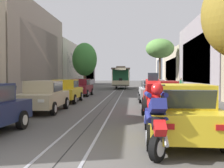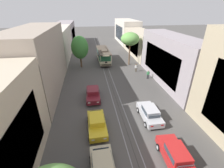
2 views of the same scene
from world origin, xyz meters
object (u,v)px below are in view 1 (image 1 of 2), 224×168
at_px(parked_car_beige_second_left, 43,96).
at_px(pedestrian_on_left_pavement, 166,84).
at_px(parked_car_yellow_near_right, 180,112).
at_px(street_tree_kerb_left_second, 85,59).
at_px(parked_car_yellow_mid_left, 65,91).
at_px(parked_car_red_second_right, 161,96).
at_px(motorcycle_with_rider, 155,113).
at_px(cable_car_trolley, 121,77).
at_px(parked_car_maroon_fourth_left, 80,87).
at_px(parked_car_silver_mid_right, 152,90).
at_px(street_tree_kerb_right_second, 160,49).
at_px(pedestrian_on_right_pavement, 181,84).

height_order(parked_car_beige_second_left, pedestrian_on_left_pavement, pedestrian_on_left_pavement).
bearing_deg(parked_car_yellow_near_right, street_tree_kerb_left_second, 104.59).
xyz_separation_m(parked_car_yellow_mid_left, parked_car_red_second_right, (6.12, -4.96, 0.00)).
distance_m(parked_car_beige_second_left, motorcycle_with_rider, 9.08).
distance_m(parked_car_yellow_near_right, motorcycle_with_rider, 1.95).
height_order(parked_car_red_second_right, motorcycle_with_rider, motorcycle_with_rider).
bearing_deg(street_tree_kerb_left_second, pedestrian_on_left_pavement, -22.53).
xyz_separation_m(parked_car_beige_second_left, cable_car_trolley, (2.95, 27.91, 0.86)).
relative_size(parked_car_maroon_fourth_left, cable_car_trolley, 0.48).
distance_m(parked_car_beige_second_left, parked_car_silver_mid_right, 8.48).
distance_m(parked_car_maroon_fourth_left, parked_car_red_second_right, 12.83).
relative_size(parked_car_red_second_right, motorcycle_with_rider, 2.34).
bearing_deg(cable_car_trolley, street_tree_kerb_right_second, -28.17).
distance_m(parked_car_beige_second_left, street_tree_kerb_right_second, 26.80).
bearing_deg(street_tree_kerb_left_second, parked_car_yellow_near_right, -75.41).
height_order(parked_car_yellow_near_right, motorcycle_with_rider, motorcycle_with_rider).
bearing_deg(street_tree_kerb_left_second, parked_car_silver_mid_right, -66.84).
xyz_separation_m(parked_car_yellow_near_right, parked_car_silver_mid_right, (0.11, 11.82, 0.00)).
bearing_deg(street_tree_kerb_left_second, parked_car_beige_second_left, -85.09).
height_order(parked_car_yellow_near_right, parked_car_silver_mid_right, same).
bearing_deg(parked_car_red_second_right, parked_car_beige_second_left, -177.82).
height_order(parked_car_yellow_mid_left, street_tree_kerb_right_second, street_tree_kerb_right_second).
xyz_separation_m(parked_car_beige_second_left, parked_car_maroon_fourth_left, (-0.24, 11.44, 0.00)).
height_order(parked_car_silver_mid_right, pedestrian_on_right_pavement, pedestrian_on_right_pavement).
xyz_separation_m(parked_car_red_second_right, parked_car_silver_mid_right, (-0.01, 5.77, 0.00)).
xyz_separation_m(parked_car_beige_second_left, parked_car_yellow_mid_left, (-0.12, 5.19, 0.00)).
bearing_deg(cable_car_trolley, pedestrian_on_left_pavement, -51.69).
relative_size(parked_car_yellow_mid_left, parked_car_silver_mid_right, 1.01).
xyz_separation_m(parked_car_maroon_fourth_left, street_tree_kerb_left_second, (-1.92, 13.61, 3.44)).
height_order(parked_car_yellow_mid_left, parked_car_yellow_near_right, same).
height_order(street_tree_kerb_left_second, pedestrian_on_left_pavement, street_tree_kerb_left_second).
bearing_deg(pedestrian_on_left_pavement, cable_car_trolley, 128.31).
distance_m(cable_car_trolley, pedestrian_on_left_pavement, 9.46).
bearing_deg(parked_car_yellow_near_right, motorcycle_with_rider, -116.20).
xyz_separation_m(parked_car_yellow_mid_left, pedestrian_on_left_pavement, (8.91, 15.31, 0.10)).
height_order(motorcycle_with_rider, pedestrian_on_left_pavement, motorcycle_with_rider).
relative_size(street_tree_kerb_right_second, pedestrian_on_left_pavement, 4.41).
distance_m(street_tree_kerb_left_second, pedestrian_on_right_pavement, 14.98).
xyz_separation_m(street_tree_kerb_left_second, cable_car_trolley, (5.10, 2.86, -2.57)).
distance_m(parked_car_yellow_near_right, street_tree_kerb_right_second, 31.26).
relative_size(parked_car_beige_second_left, pedestrian_on_right_pavement, 2.69).
relative_size(parked_car_beige_second_left, parked_car_maroon_fourth_left, 1.00).
height_order(street_tree_kerb_right_second, pedestrian_on_right_pavement, street_tree_kerb_right_second).
height_order(parked_car_silver_mid_right, motorcycle_with_rider, motorcycle_with_rider).
xyz_separation_m(pedestrian_on_left_pavement, pedestrian_on_right_pavement, (1.14, -3.65, 0.02)).
relative_size(parked_car_silver_mid_right, street_tree_kerb_right_second, 0.62).
distance_m(parked_car_silver_mid_right, pedestrian_on_right_pavement, 11.55).
xyz_separation_m(street_tree_kerb_left_second, street_tree_kerb_right_second, (10.63, -0.10, 1.44)).
xyz_separation_m(street_tree_kerb_right_second, pedestrian_on_right_pavement, (1.45, -8.09, -4.76)).
distance_m(parked_car_silver_mid_right, motorcycle_with_rider, 13.59).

